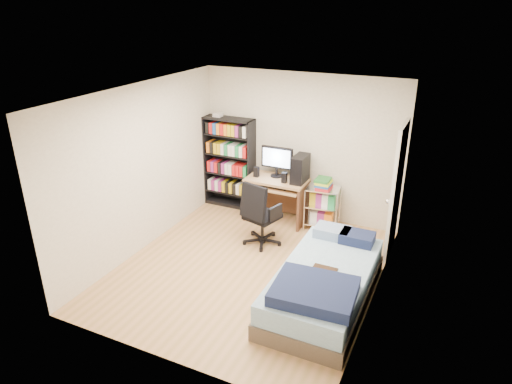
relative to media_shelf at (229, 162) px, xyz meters
The scene contains 7 objects.
room 2.28m from the media_shelf, 54.88° to the right, with size 3.58×4.08×2.58m.
media_shelf is the anchor object (origin of this frame).
computer_desk 1.16m from the media_shelf, ahead, with size 1.02×0.59×1.29m.
office_chair 1.67m from the media_shelf, 44.54° to the right, with size 0.76×0.76×1.04m.
wire_cart 1.87m from the media_shelf, ahead, with size 0.59×0.45×0.89m.
bed 3.34m from the media_shelf, 40.94° to the right, with size 1.08×2.16×0.62m.
door 3.06m from the media_shelf, ahead, with size 0.12×0.80×2.00m.
Camera 1 is at (2.46, -5.04, 3.57)m, focal length 32.00 mm.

